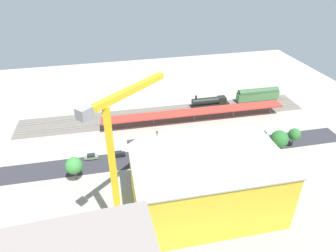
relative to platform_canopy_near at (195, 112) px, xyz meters
name	(u,v)px	position (x,y,z in m)	size (l,w,h in m)	color
ground_plane	(179,144)	(9.66, 13.91, -4.00)	(179.77, 179.77, 0.00)	#9E998C
rail_bed	(166,114)	(9.66, -7.52, -4.00)	(112.36, 14.25, 0.01)	#665E54
street_asphalt	(183,153)	(9.66, 19.16, -4.00)	(112.36, 9.00, 0.01)	#2D2D33
track_rails	(166,114)	(9.66, -7.52, -3.82)	(112.34, 9.80, 0.12)	#9E9EA8
platform_canopy_near	(195,112)	(0.00, 0.00, 0.00)	(69.86, 6.64, 4.24)	#B73328
locomotive	(211,102)	(-10.30, -10.64, -2.10)	(15.97, 3.26, 5.31)	black
passenger_coach	(258,94)	(-31.57, -10.64, -0.96)	(18.53, 3.37, 5.82)	black
parked_car_0	(263,135)	(-20.16, 15.69, -3.23)	(4.26, 1.90, 1.72)	black
parked_car_1	(239,138)	(-11.11, 16.00, -3.21)	(4.46, 1.83, 1.77)	black
parked_car_2	(217,141)	(-3.06, 15.85, -3.24)	(4.68, 1.92, 1.73)	black
parked_car_3	(194,144)	(4.95, 15.76, -3.31)	(4.23, 1.95, 1.57)	black
parked_car_4	(169,147)	(13.69, 15.93, -3.23)	(4.17, 1.96, 1.76)	black
parked_car_5	(144,151)	(22.07, 15.97, -3.20)	(4.21, 1.89, 1.81)	black
parked_car_6	(118,154)	(30.23, 16.09, -3.27)	(4.33, 1.76, 1.64)	black
parked_car_7	(91,157)	(38.63, 15.60, -3.26)	(4.26, 1.81, 1.69)	black
construction_building	(206,184)	(10.44, 42.70, 3.66)	(35.19, 21.83, 15.32)	yellow
construction_roof_slab	(209,158)	(10.44, 42.70, 11.52)	(35.79, 22.43, 0.40)	#ADA89E
tower_crane	(117,165)	(31.37, 46.32, 16.19)	(17.43, 15.41, 35.37)	gray
box_truck_0	(232,159)	(-3.44, 27.74, -2.30)	(10.04, 2.90, 3.47)	black
street_tree_0	(176,147)	(13.36, 23.70, 2.14)	(6.34, 6.34, 9.33)	brown
street_tree_1	(294,135)	(-26.89, 23.28, 0.56)	(4.05, 4.05, 6.61)	brown
street_tree_2	(279,139)	(-20.47, 24.81, 0.67)	(5.67, 5.67, 7.51)	brown
street_tree_3	(154,150)	(19.99, 23.30, 1.78)	(6.27, 6.27, 8.94)	brown
street_tree_4	(74,166)	(42.86, 24.85, 1.20)	(4.82, 4.82, 7.63)	brown
traffic_light	(157,137)	(17.31, 14.54, 0.40)	(0.50, 0.36, 6.67)	#333333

